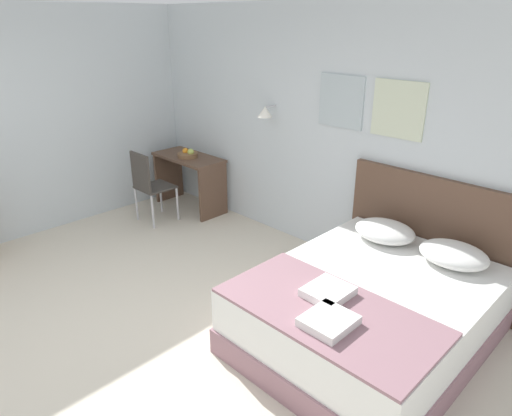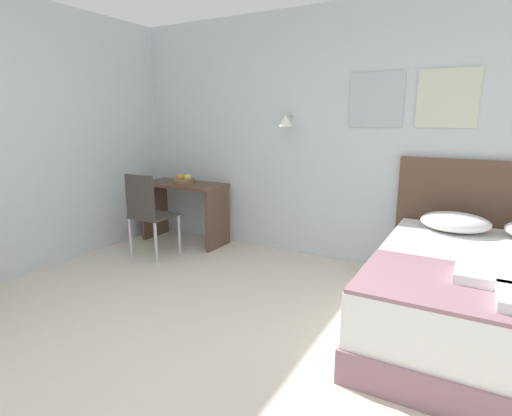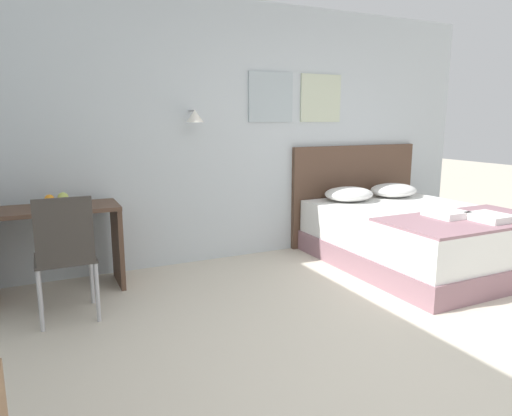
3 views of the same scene
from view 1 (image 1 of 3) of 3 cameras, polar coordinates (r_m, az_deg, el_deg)
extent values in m
plane|color=beige|center=(4.07, -19.00, -16.09)|extent=(24.00, 24.00, 0.00)
cube|color=silver|center=(5.07, 7.27, 9.40)|extent=(5.89, 0.06, 2.65)
cube|color=#A8B7BC|center=(4.76, 10.58, 12.96)|extent=(0.52, 0.02, 0.52)
cube|color=beige|center=(4.44, 17.37, 11.67)|extent=(0.52, 0.02, 0.52)
cylinder|color=#B2B2B7|center=(5.29, 1.84, 12.60)|extent=(0.02, 0.16, 0.02)
cone|color=white|center=(5.24, 1.14, 11.95)|extent=(0.17, 0.17, 0.12)
cube|color=gray|center=(3.98, 13.70, -14.47)|extent=(1.60, 2.01, 0.22)
cube|color=white|center=(3.81, 14.09, -11.03)|extent=(1.57, 1.97, 0.35)
cube|color=brown|center=(4.55, 21.19, -3.48)|extent=(1.72, 0.06, 1.16)
ellipsoid|color=white|center=(4.39, 15.80, -2.79)|extent=(0.56, 0.47, 0.16)
ellipsoid|color=white|center=(4.16, 23.47, -5.34)|extent=(0.56, 0.47, 0.16)
cube|color=gray|center=(3.30, 8.94, -12.53)|extent=(1.55, 0.80, 0.02)
cube|color=white|center=(3.42, 8.99, -10.28)|extent=(0.30, 0.33, 0.06)
cube|color=white|center=(3.13, 9.07, -13.78)|extent=(0.30, 0.33, 0.06)
cube|color=brown|center=(6.28, -8.46, 6.28)|extent=(1.04, 0.50, 0.03)
cube|color=brown|center=(6.79, -10.84, 4.04)|extent=(0.04, 0.46, 0.71)
cube|color=brown|center=(6.02, -5.37, 1.97)|extent=(0.04, 0.46, 0.71)
cube|color=#3D3833|center=(6.03, -12.45, 2.58)|extent=(0.42, 0.42, 0.02)
cube|color=#3D3833|center=(5.85, -14.24, 4.37)|extent=(0.39, 0.03, 0.47)
cylinder|color=#B7B7BC|center=(6.35, -11.80, 1.42)|extent=(0.03, 0.03, 0.45)
cylinder|color=#B7B7BC|center=(6.06, -9.79, 0.52)|extent=(0.03, 0.03, 0.45)
cylinder|color=#B7B7BC|center=(6.17, -14.71, 0.51)|extent=(0.03, 0.03, 0.45)
cylinder|color=#B7B7BC|center=(5.87, -12.78, -0.47)|extent=(0.03, 0.03, 0.45)
cylinder|color=brown|center=(6.23, -8.54, 6.57)|extent=(0.27, 0.27, 0.05)
sphere|color=#B2C156|center=(6.19, -8.16, 6.95)|extent=(0.09, 0.09, 0.09)
sphere|color=orange|center=(6.26, -8.82, 7.07)|extent=(0.08, 0.08, 0.08)
camera|label=2|loc=(1.96, -45.43, -13.40)|focal=28.00mm
camera|label=3|loc=(5.08, -49.96, 3.17)|focal=32.00mm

